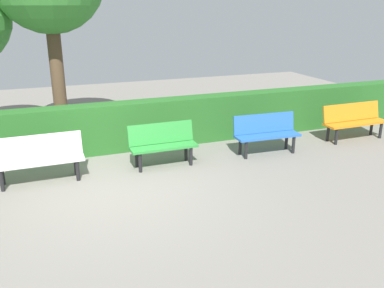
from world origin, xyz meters
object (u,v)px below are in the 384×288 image
(bench_white, at_px, (38,157))
(bench_green, at_px, (163,143))
(bench_blue, at_px, (266,132))
(bench_orange, at_px, (354,120))

(bench_white, bearing_deg, bench_green, 179.06)
(bench_blue, xyz_separation_m, bench_green, (2.34, -0.10, -0.00))
(bench_green, distance_m, bench_white, 2.37)
(bench_green, relative_size, bench_white, 0.85)
(bench_green, height_order, bench_white, same)
(bench_blue, distance_m, bench_green, 2.34)
(bench_orange, relative_size, bench_white, 1.03)
(bench_green, bearing_deg, bench_orange, -179.34)
(bench_orange, height_order, bench_green, same)
(bench_orange, height_order, bench_white, bench_white)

